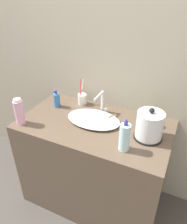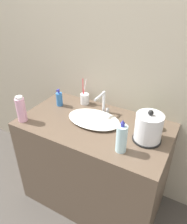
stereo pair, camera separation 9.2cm
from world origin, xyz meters
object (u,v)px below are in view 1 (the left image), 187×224
object	(u,v)px
electric_kettle	(149,126)
lotion_bottle	(57,100)
shampoo_bottle	(125,137)
hand_cream_bottle	(150,118)
toothbrush_cup	(82,99)
faucet	(102,101)
mouthwash_bottle	(19,112)

from	to	relation	value
electric_kettle	lotion_bottle	xyz separation A→B (m)	(-0.79, 0.10, -0.03)
shampoo_bottle	lotion_bottle	bearing A→B (deg)	157.43
hand_cream_bottle	toothbrush_cup	bearing A→B (deg)	172.54
faucet	toothbrush_cup	distance (m)	0.23
shampoo_bottle	mouthwash_bottle	xyz separation A→B (m)	(-0.78, -0.04, 0.00)
toothbrush_cup	lotion_bottle	distance (m)	0.21
lotion_bottle	mouthwash_bottle	distance (m)	0.34
faucet	shampoo_bottle	bearing A→B (deg)	-48.87
shampoo_bottle	mouthwash_bottle	world-z (taller)	shampoo_bottle
mouthwash_bottle	toothbrush_cup	bearing A→B (deg)	59.46
hand_cream_bottle	faucet	bearing A→B (deg)	178.38
lotion_bottle	faucet	bearing A→B (deg)	9.52
toothbrush_cup	mouthwash_bottle	size ratio (longest dim) A/B	1.11
faucet	mouthwash_bottle	size ratio (longest dim) A/B	0.89
electric_kettle	mouthwash_bottle	distance (m)	0.92
electric_kettle	toothbrush_cup	xyz separation A→B (m)	(-0.62, 0.23, -0.04)
electric_kettle	shampoo_bottle	distance (m)	0.21
toothbrush_cup	hand_cream_bottle	world-z (taller)	toothbrush_cup
faucet	mouthwash_bottle	world-z (taller)	mouthwash_bottle
electric_kettle	mouthwash_bottle	bearing A→B (deg)	-165.70
electric_kettle	toothbrush_cup	distance (m)	0.66
faucet	mouthwash_bottle	distance (m)	0.62
electric_kettle	hand_cream_bottle	world-z (taller)	electric_kettle
shampoo_bottle	hand_cream_bottle	bearing A→B (deg)	76.13
mouthwash_bottle	electric_kettle	bearing A→B (deg)	14.30
faucet	lotion_bottle	bearing A→B (deg)	-170.48
lotion_bottle	mouthwash_bottle	bearing A→B (deg)	-107.03
lotion_bottle	shampoo_bottle	bearing A→B (deg)	-22.57
faucet	electric_kettle	distance (m)	0.44
electric_kettle	faucet	bearing A→B (deg)	158.29
faucet	mouthwash_bottle	xyz separation A→B (m)	(-0.48, -0.39, -0.01)
toothbrush_cup	shampoo_bottle	xyz separation A→B (m)	(0.51, -0.41, 0.05)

